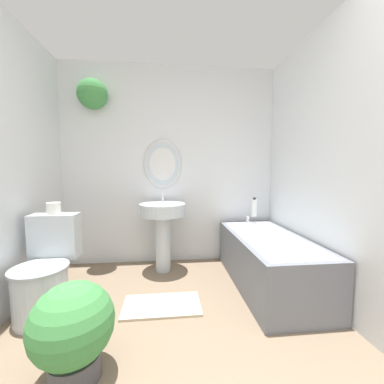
% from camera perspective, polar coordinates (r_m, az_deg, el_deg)
% --- Properties ---
extents(wall_back, '(2.69, 0.33, 2.40)m').
position_cam_1_polar(wall_back, '(2.94, -6.68, 7.68)').
color(wall_back, silver).
rests_on(wall_back, ground_plane).
extents(wall_right, '(0.06, 2.72, 2.40)m').
position_cam_1_polar(wall_right, '(2.12, 34.12, 5.92)').
color(wall_right, silver).
rests_on(wall_right, ground_plane).
extents(toilet, '(0.41, 0.56, 0.77)m').
position_cam_1_polar(toilet, '(2.30, -31.98, -16.63)').
color(toilet, silver).
rests_on(toilet, ground_plane).
extents(pedestal_sink, '(0.51, 0.51, 0.87)m').
position_cam_1_polar(pedestal_sink, '(2.69, -7.10, -7.07)').
color(pedestal_sink, silver).
rests_on(pedestal_sink, ground_plane).
extents(bathtub, '(0.65, 1.40, 0.57)m').
position_cam_1_polar(bathtub, '(2.54, 17.89, -15.30)').
color(bathtub, slate).
rests_on(bathtub, ground_plane).
extents(shampoo_bottle, '(0.06, 0.06, 0.24)m').
position_cam_1_polar(shampoo_bottle, '(3.00, 14.84, -3.71)').
color(shampoo_bottle, white).
rests_on(shampoo_bottle, bathtub).
extents(potted_plant, '(0.44, 0.44, 0.54)m').
position_cam_1_polar(potted_plant, '(1.60, -26.91, -27.31)').
color(potted_plant, '#47474C').
rests_on(potted_plant, ground_plane).
extents(bath_mat, '(0.65, 0.36, 0.02)m').
position_cam_1_polar(bath_mat, '(2.21, -7.31, -25.59)').
color(bath_mat, '#B7A88E').
rests_on(bath_mat, ground_plane).
extents(toilet_paper_roll, '(0.11, 0.11, 0.10)m').
position_cam_1_polar(toilet_paper_roll, '(2.34, -30.50, -3.44)').
color(toilet_paper_roll, white).
rests_on(toilet_paper_roll, toilet).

